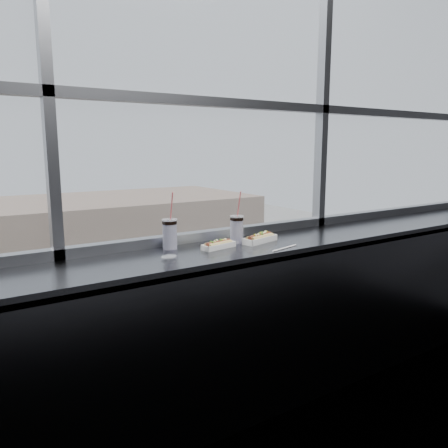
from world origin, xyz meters
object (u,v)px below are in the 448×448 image
car_far_c (200,309)px  tree_right (141,275)px  wrapper (169,257)px  tree_center (3,296)px  hotdog_tray_right (260,238)px  soda_cup_right (237,228)px  hotdog_tray_left (219,245)px  car_near_d (170,380)px  loose_straw (285,248)px  pedestrian_d (103,307)px  car_far_b (52,341)px  soda_cup_left (170,232)px  car_near_e (260,353)px

car_far_c → tree_right: size_ratio=1.30×
wrapper → car_far_c: size_ratio=0.02×
tree_center → wrapper: bearing=-93.4°
hotdog_tray_right → soda_cup_right: size_ratio=0.83×
hotdog_tray_left → soda_cup_right: (0.19, 0.07, 0.08)m
hotdog_tray_right → tree_center: (0.98, 28.27, -8.94)m
hotdog_tray_left → hotdog_tray_right: 0.32m
tree_center → car_near_d: bearing=-63.1°
tree_center → tree_right: bearing=0.0°
loose_straw → pedestrian_d: size_ratio=0.11×
wrapper → tree_center: size_ratio=0.02×
pedestrian_d → car_near_d: bearing=88.4°
soda_cup_right → car_far_b: soda_cup_right is taller
wrapper → tree_right: size_ratio=0.02×
hotdog_tray_left → wrapper: 0.37m
hotdog_tray_left → hotdog_tray_right: bearing=-10.2°
pedestrian_d → tree_center: bearing=-1.9°
soda_cup_left → tree_right: 31.58m
hotdog_tray_left → wrapper: (-0.37, -0.06, -0.01)m
loose_straw → tree_center: bearing=74.9°
hotdog_tray_right → pedestrian_d: bearing=61.1°
hotdog_tray_left → car_near_d: size_ratio=0.04×
tree_right → car_far_c: bearing=-54.3°
hotdog_tray_right → loose_straw: bearing=-100.5°
wrapper → car_far_c: bearing=59.9°
car_near_d → tree_right: bearing=-8.5°
car_far_c → pedestrian_d: (-6.04, 3.79, 0.12)m
wrapper → car_near_e: size_ratio=0.02×
hotdog_tray_right → loose_straw: 0.23m
car_near_e → tree_right: 12.36m
pedestrian_d → tree_right: tree_right is taller
hotdog_tray_right → car_far_b: (3.07, 24.27, -11.00)m
hotdog_tray_right → car_far_c: bearing=46.9°
soda_cup_right → loose_straw: bearing=-63.6°
car_near_d → tree_center: bearing=34.5°
car_far_c → car_near_e: car_near_e is taller
wrapper → car_near_d: bearing=64.6°
car_near_d → tree_right: size_ratio=1.46×
car_far_c → tree_right: 5.33m
car_far_b → wrapper: bearing=170.1°
soda_cup_right → car_near_e: size_ratio=0.05×
loose_straw → car_far_b: (3.05, 24.50, -10.98)m
soda_cup_left → tree_center: size_ratio=0.07×
car_far_b → tree_center: 4.96m
soda_cup_left → loose_straw: size_ratio=1.47×
car_far_c → car_near_d: bearing=145.8°
hotdog_tray_left → car_near_d: 20.95m
car_near_e → tree_center: tree_center is taller
soda_cup_left → car_far_c: bearing=59.9°
loose_straw → car_far_b: size_ratio=0.04×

